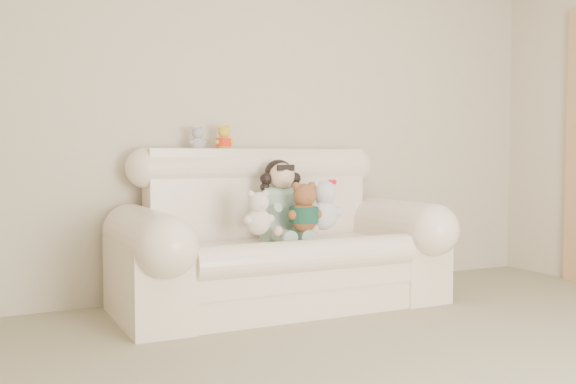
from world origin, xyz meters
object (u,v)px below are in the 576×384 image
(seated_child, at_px, (281,199))
(cream_teddy, at_px, (258,208))
(sofa, at_px, (281,228))
(white_cat, at_px, (324,200))
(brown_teddy, at_px, (304,202))

(seated_child, relative_size, cream_teddy, 1.72)
(sofa, distance_m, cream_teddy, 0.31)
(sofa, xyz_separation_m, cream_teddy, (-0.23, -0.15, 0.14))
(white_cat, bearing_deg, brown_teddy, -170.50)
(seated_child, distance_m, white_cat, 0.28)
(sofa, relative_size, white_cat, 5.40)
(seated_child, xyz_separation_m, white_cat, (0.22, -0.18, 0.00))
(seated_child, height_order, white_cat, seated_child)
(brown_teddy, distance_m, cream_teddy, 0.32)
(cream_teddy, bearing_deg, seated_child, 63.42)
(sofa, distance_m, brown_teddy, 0.24)
(cream_teddy, bearing_deg, brown_teddy, 24.09)
(sofa, height_order, white_cat, sofa)
(seated_child, xyz_separation_m, brown_teddy, (0.05, -0.22, -0.01))
(brown_teddy, xyz_separation_m, cream_teddy, (-0.32, -0.01, -0.03))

